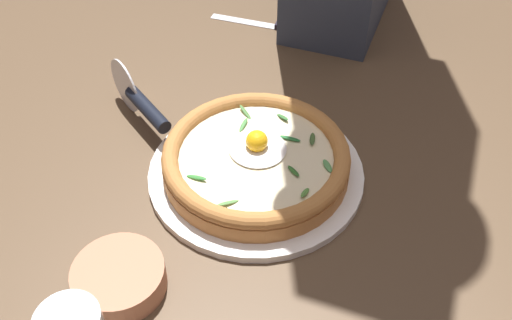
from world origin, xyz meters
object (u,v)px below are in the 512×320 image
at_px(pizza_cutter, 140,101).
at_px(pizza, 256,159).
at_px(table_knife, 280,26).
at_px(side_bowl, 119,278).

bearing_deg(pizza_cutter, pizza, 175.60).
height_order(pizza, table_knife, pizza).
bearing_deg(pizza, pizza_cutter, -4.40).
bearing_deg(table_knife, side_bowl, 98.92).
relative_size(pizza_cutter, table_knife, 0.74).
bearing_deg(side_bowl, table_knife, -81.08).
height_order(pizza, side_bowl, pizza).
distance_m(pizza, table_knife, 0.40).
relative_size(pizza, side_bowl, 2.37).
xyz_separation_m(pizza, pizza_cutter, (0.21, -0.02, 0.01)).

